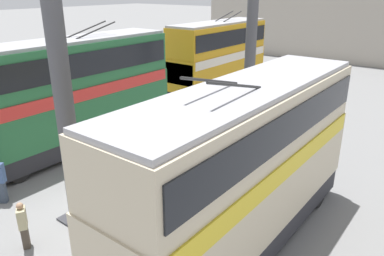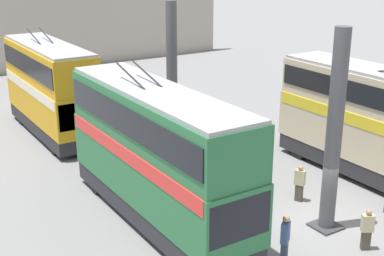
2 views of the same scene
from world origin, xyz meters
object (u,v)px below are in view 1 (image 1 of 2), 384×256
object	(u,v)px
bus_right_mid	(219,54)
bus_right_near	(74,88)
oil_drum	(283,132)
bus_left_far	(245,160)
person_by_left_row	(123,236)
person_aisle_foreground	(23,224)
person_aisle_midway	(138,178)

from	to	relation	value
bus_right_mid	bus_right_near	bearing A→B (deg)	180.00
bus_right_mid	oil_drum	size ratio (longest dim) A/B	11.10
bus_right_near	bus_left_far	bearing A→B (deg)	-99.35
person_by_left_row	person_aisle_foreground	size ratio (longest dim) A/B	1.15
bus_left_far	person_aisle_foreground	distance (m)	6.93
bus_left_far	bus_right_near	bearing A→B (deg)	80.65
bus_right_near	person_aisle_foreground	distance (m)	8.06
bus_right_near	bus_right_mid	size ratio (longest dim) A/B	1.15
person_by_left_row	oil_drum	distance (m)	11.49
bus_right_near	person_by_left_row	bearing A→B (deg)	-119.01
bus_left_far	oil_drum	distance (m)	9.42
person_by_left_row	person_aisle_midway	xyz separation A→B (m)	(2.78, 2.24, -0.11)
bus_left_far	oil_drum	bearing A→B (deg)	17.01
bus_left_far	person_aisle_foreground	bearing A→B (deg)	128.67
oil_drum	bus_right_mid	bearing A→B (deg)	55.41
bus_left_far	person_by_left_row	distance (m)	4.05
bus_right_near	person_by_left_row	size ratio (longest dim) A/B	5.81
bus_left_far	person_aisle_midway	size ratio (longest dim) A/B	6.23
bus_left_far	person_aisle_midway	distance (m)	4.90
bus_left_far	oil_drum	size ratio (longest dim) A/B	12.20
bus_right_near	bus_right_mid	world-z (taller)	bus_right_near
bus_right_mid	oil_drum	distance (m)	9.60
bus_right_near	person_aisle_foreground	world-z (taller)	bus_right_near
person_aisle_foreground	oil_drum	bearing A→B (deg)	20.37
oil_drum	person_aisle_foreground	bearing A→B (deg)	168.94
person_aisle_midway	oil_drum	distance (m)	8.88
bus_left_far	bus_right_near	world-z (taller)	bus_right_near
person_aisle_foreground	bus_left_far	bearing A→B (deg)	-19.90
bus_right_mid	oil_drum	bearing A→B (deg)	-124.59
person_by_left_row	oil_drum	size ratio (longest dim) A/B	2.19
bus_right_mid	person_by_left_row	distance (m)	18.68
bus_right_mid	person_by_left_row	world-z (taller)	bus_right_mid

